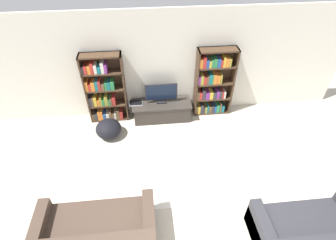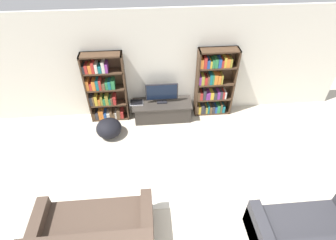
% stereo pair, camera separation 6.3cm
% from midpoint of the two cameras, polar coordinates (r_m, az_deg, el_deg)
% --- Properties ---
extents(wall_back, '(8.80, 0.06, 2.60)m').
position_cam_midpoint_polar(wall_back, '(6.22, -0.49, 11.81)').
color(wall_back, silver).
rests_on(wall_back, ground_plane).
extents(bookshelf_left, '(0.92, 0.30, 1.75)m').
position_cam_midpoint_polar(bookshelf_left, '(6.38, -13.33, 6.40)').
color(bookshelf_left, '#422D1E').
rests_on(bookshelf_left, ground_plane).
extents(bookshelf_right, '(0.92, 0.30, 1.75)m').
position_cam_midpoint_polar(bookshelf_right, '(6.48, 10.06, 7.73)').
color(bookshelf_right, '#422D1E').
rests_on(bookshelf_right, ground_plane).
extents(tv_stand, '(1.44, 0.55, 0.47)m').
position_cam_midpoint_polar(tv_stand, '(6.52, -0.99, 2.10)').
color(tv_stand, '#332D28').
rests_on(tv_stand, ground_plane).
extents(television, '(0.77, 0.16, 0.51)m').
position_cam_midpoint_polar(television, '(6.25, -1.07, 5.94)').
color(television, black).
rests_on(television, tv_stand).
extents(laptop, '(0.31, 0.23, 0.03)m').
position_cam_midpoint_polar(laptop, '(6.41, -6.57, 3.80)').
color(laptop, silver).
rests_on(laptop, tv_stand).
extents(area_rug, '(1.97, 1.44, 0.02)m').
position_cam_midpoint_polar(area_rug, '(5.41, 4.15, -11.81)').
color(area_rug, beige).
rests_on(area_rug, ground_plane).
extents(couch_left_sectional, '(1.84, 0.97, 0.85)m').
position_cam_midpoint_polar(couch_left_sectional, '(4.58, -15.28, -22.86)').
color(couch_left_sectional, '#423328').
rests_on(couch_left_sectional, ground_plane).
extents(couch_right_sofa, '(1.64, 0.93, 0.79)m').
position_cam_midpoint_polar(couch_right_sofa, '(4.96, 28.38, -21.41)').
color(couch_right_sofa, '#2D2D33').
rests_on(couch_right_sofa, ground_plane).
extents(beanbag_ottoman, '(0.58, 0.58, 0.42)m').
position_cam_midpoint_polar(beanbag_ottoman, '(6.20, -12.45, -1.76)').
color(beanbag_ottoman, black).
rests_on(beanbag_ottoman, ground_plane).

